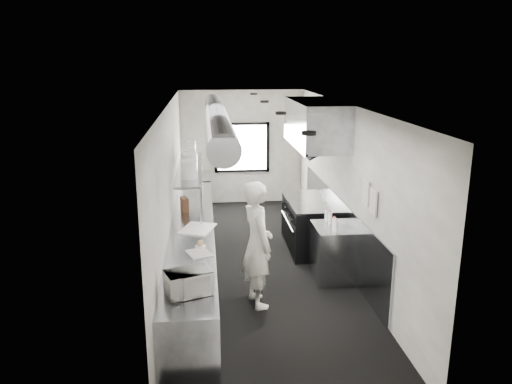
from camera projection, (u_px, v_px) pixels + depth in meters
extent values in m
cube|color=black|center=(259.00, 264.00, 8.94)|extent=(3.00, 8.00, 0.01)
cube|color=silver|center=(260.00, 105.00, 8.21)|extent=(3.00, 8.00, 0.01)
cube|color=silver|center=(242.00, 147.00, 12.42)|extent=(3.00, 0.02, 2.80)
cube|color=silver|center=(306.00, 294.00, 4.73)|extent=(3.00, 0.02, 2.80)
cube|color=silver|center=(171.00, 190.00, 8.43)|extent=(0.02, 8.00, 2.80)
cube|color=silver|center=(345.00, 185.00, 8.72)|extent=(0.02, 8.00, 2.80)
cube|color=gray|center=(338.00, 226.00, 9.23)|extent=(0.03, 5.50, 1.10)
cylinder|color=gray|center=(216.00, 118.00, 8.59)|extent=(0.40, 6.40, 0.40)
cube|color=white|center=(242.00, 148.00, 12.38)|extent=(1.20, 0.03, 1.10)
cube|color=black|center=(242.00, 124.00, 12.25)|extent=(1.36, 0.03, 0.08)
cube|color=black|center=(242.00, 170.00, 12.55)|extent=(1.36, 0.03, 0.08)
cube|color=black|center=(216.00, 148.00, 12.34)|extent=(0.08, 0.03, 1.25)
cube|color=black|center=(268.00, 147.00, 12.46)|extent=(0.08, 0.03, 1.25)
cube|color=gray|center=(316.00, 123.00, 9.10)|extent=(0.80, 2.20, 0.80)
cube|color=gray|center=(295.00, 145.00, 9.16)|extent=(0.05, 2.20, 0.05)
cube|color=black|center=(311.00, 142.00, 9.18)|extent=(0.50, 2.10, 0.28)
cube|color=gray|center=(193.00, 253.00, 8.23)|extent=(0.70, 6.00, 0.90)
cube|color=gray|center=(190.00, 168.00, 9.38)|extent=(0.45, 3.00, 0.04)
cylinder|color=gray|center=(201.00, 206.00, 8.14)|extent=(0.04, 0.04, 0.66)
cylinder|color=gray|center=(201.00, 185.00, 9.48)|extent=(0.04, 0.04, 0.66)
cylinder|color=gray|center=(201.00, 169.00, 10.83)|extent=(0.04, 0.04, 0.66)
cube|color=black|center=(310.00, 225.00, 9.60)|extent=(0.85, 1.60, 0.90)
cube|color=gray|center=(311.00, 202.00, 9.47)|extent=(0.85, 1.60, 0.04)
cube|color=gray|center=(289.00, 226.00, 9.56)|extent=(0.03, 1.55, 0.80)
cylinder|color=gray|center=(287.00, 221.00, 9.53)|extent=(0.03, 1.30, 0.03)
cube|color=gray|center=(333.00, 252.00, 8.26)|extent=(0.65, 0.80, 0.90)
cube|color=gray|center=(196.00, 194.00, 11.78)|extent=(0.70, 1.20, 0.90)
cube|color=silver|center=(366.00, 192.00, 7.51)|extent=(0.02, 0.28, 0.38)
cube|color=silver|center=(373.00, 202.00, 7.19)|extent=(0.02, 0.28, 0.38)
imported|color=silver|center=(257.00, 244.00, 7.26)|extent=(0.60, 0.77, 1.88)
imported|color=white|center=(188.00, 282.00, 5.79)|extent=(0.57, 0.50, 0.28)
cylinder|color=beige|center=(180.00, 279.00, 6.08)|extent=(0.16, 0.16, 0.11)
cylinder|color=beige|center=(174.00, 275.00, 6.22)|extent=(0.14, 0.14, 0.09)
cube|color=silver|center=(199.00, 253.00, 7.02)|extent=(0.41, 0.46, 0.01)
cylinder|color=silver|center=(201.00, 246.00, 7.27)|extent=(0.21, 0.21, 0.01)
sphere|color=tan|center=(200.00, 243.00, 7.25)|extent=(0.09, 0.09, 0.09)
cube|color=white|center=(197.00, 229.00, 8.01)|extent=(0.63, 0.72, 0.02)
cube|color=#562C1E|center=(185.00, 204.00, 8.93)|extent=(0.16, 0.25, 0.25)
cylinder|color=silver|center=(189.00, 169.00, 8.47)|extent=(0.34, 0.34, 0.31)
cylinder|color=silver|center=(190.00, 163.00, 8.91)|extent=(0.33, 0.33, 0.34)
cylinder|color=silver|center=(190.00, 158.00, 9.43)|extent=(0.28, 0.28, 0.31)
cylinder|color=silver|center=(189.00, 151.00, 9.92)|extent=(0.28, 0.28, 0.39)
cylinder|color=white|center=(336.00, 227.00, 7.86)|extent=(0.07, 0.07, 0.17)
cylinder|color=white|center=(334.00, 225.00, 7.94)|extent=(0.07, 0.07, 0.19)
cylinder|color=white|center=(334.00, 222.00, 8.12)|extent=(0.06, 0.06, 0.16)
cylinder|color=white|center=(330.00, 218.00, 8.25)|extent=(0.08, 0.08, 0.20)
cylinder|color=white|center=(327.00, 215.00, 8.39)|extent=(0.07, 0.07, 0.20)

